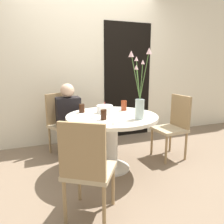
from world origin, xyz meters
TOP-DOWN VIEW (x-y plane):
  - ground_plane at (0.00, 0.00)m, footprint 16.00×16.00m
  - wall_back at (0.00, 1.24)m, footprint 8.00×0.05m
  - doorway_panel at (0.76, 1.21)m, footprint 0.90×0.01m
  - dining_table at (0.00, 0.00)m, footprint 1.13×1.13m
  - chair_right_flank at (-0.50, 0.83)m, footprint 0.55×0.55m
  - chair_near_front at (-0.53, -0.81)m, footprint 0.55×0.55m
  - chair_far_back at (0.97, 0.05)m, footprint 0.42×0.42m
  - birthday_cake at (-0.05, 0.13)m, footprint 0.21×0.21m
  - flower_vase at (0.22, -0.30)m, footprint 0.25×0.36m
  - side_plate at (-0.22, -0.02)m, footprint 0.19×0.19m
  - drink_glass_0 at (0.25, 0.21)m, footprint 0.08×0.08m
  - drink_glass_1 at (-0.17, -0.17)m, footprint 0.07×0.07m
  - drink_glass_2 at (-0.31, 0.28)m, footprint 0.07×0.07m
  - person_boy at (-0.42, 0.69)m, footprint 0.34×0.24m

SIDE VIEW (x-z plane):
  - ground_plane at x=0.00m, z-range 0.00..0.00m
  - person_boy at x=-0.42m, z-range -0.03..1.03m
  - chair_right_flank at x=-0.50m, z-range 0.05..0.96m
  - chair_near_front at x=-0.53m, z-range 0.05..0.96m
  - chair_far_back at x=0.97m, z-range 0.05..0.96m
  - dining_table at x=0.00m, z-range 0.21..0.93m
  - side_plate at x=-0.22m, z-range 0.71..0.72m
  - birthday_cake at x=-0.05m, z-range 0.69..0.84m
  - drink_glass_2 at x=-0.31m, z-range 0.71..0.83m
  - drink_glass_1 at x=-0.17m, z-range 0.71..0.83m
  - drink_glass_0 at x=0.25m, z-range 0.71..0.85m
  - flower_vase at x=0.22m, z-range 0.59..1.37m
  - doorway_panel at x=0.76m, z-range 0.00..2.05m
  - wall_back at x=0.00m, z-range 0.00..2.60m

